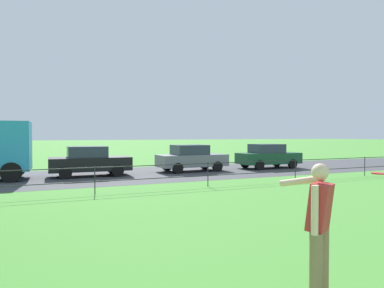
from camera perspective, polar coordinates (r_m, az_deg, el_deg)
name	(u,v)px	position (r m, az deg, el deg)	size (l,w,h in m)	color
street_strip	(80,177)	(18.24, -18.20, -5.21)	(80.00, 7.82, 0.01)	#424247
park_fence	(95,175)	(12.74, -15.89, -5.04)	(36.06, 0.04, 1.00)	#232328
person_thrower	(319,225)	(4.87, 20.34, -12.47)	(0.47, 0.87, 1.74)	#846B4C
frisbee	(378,173)	(7.78, 28.64, -4.32)	(0.34, 0.34, 0.03)	red
car_black_far_right	(90,161)	(18.29, -16.69, -2.74)	(4.02, 1.85, 1.54)	black
car_grey_far_left	(191,158)	(19.89, -0.10, -2.35)	(4.05, 1.90, 1.54)	slate
car_dark_green_right	(268,156)	(22.33, 12.56, -1.96)	(4.01, 1.84, 1.54)	#194C2D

